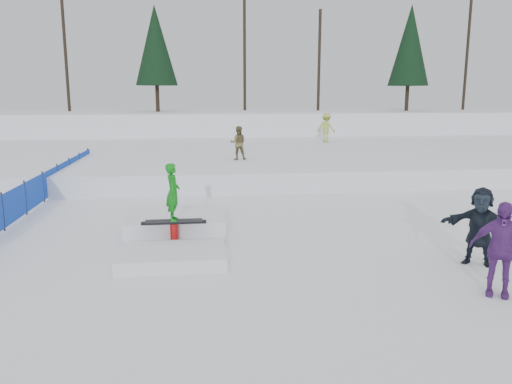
{
  "coord_description": "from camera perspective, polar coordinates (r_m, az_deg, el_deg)",
  "views": [
    {
      "loc": [
        -1.12,
        -11.43,
        3.77
      ],
      "look_at": [
        0.5,
        2.0,
        1.1
      ],
      "focal_mm": 35.0,
      "sensor_mm": 36.0,
      "label": 1
    }
  ],
  "objects": [
    {
      "name": "jib_rail_feature",
      "position": [
        13.21,
        -9.22,
        -4.2
      ],
      "size": [
        2.6,
        4.4,
        2.11
      ],
      "color": "white",
      "rests_on": "ground"
    },
    {
      "name": "treeline",
      "position": [
        40.54,
        3.67,
        16.36
      ],
      "size": [
        40.24,
        4.22,
        10.5
      ],
      "color": "black",
      "rests_on": "snow_berm"
    },
    {
      "name": "ground",
      "position": [
        12.09,
        -1.23,
        -7.01
      ],
      "size": [
        120.0,
        120.0,
        0.0
      ],
      "primitive_type": "plane",
      "color": "white"
    },
    {
      "name": "spectator_dark",
      "position": [
        12.16,
        24.22,
        -3.6
      ],
      "size": [
        1.63,
        1.36,
        1.76
      ],
      "primitive_type": "imported",
      "rotation": [
        0.0,
        0.0,
        -0.62
      ],
      "color": "black",
      "rests_on": "ground"
    },
    {
      "name": "walker_ygreen",
      "position": [
        31.43,
        8.03,
        7.29
      ],
      "size": [
        1.32,
        1.25,
        1.8
      ],
      "primitive_type": "imported",
      "rotation": [
        0.0,
        0.0,
        2.46
      ],
      "color": "#A4B941",
      "rests_on": "snow_midrise"
    },
    {
      "name": "snow_midrise",
      "position": [
        27.66,
        -4.52,
        4.14
      ],
      "size": [
        50.0,
        18.0,
        0.8
      ],
      "primitive_type": "cube",
      "color": "white",
      "rests_on": "ground"
    },
    {
      "name": "walker_olive",
      "position": [
        22.86,
        -2.05,
        5.62
      ],
      "size": [
        0.79,
        0.64,
        1.53
      ],
      "primitive_type": "imported",
      "rotation": [
        0.0,
        0.0,
        3.06
      ],
      "color": "brown",
      "rests_on": "snow_midrise"
    },
    {
      "name": "safety_fence",
      "position": [
        19.09,
        -23.14,
        0.55
      ],
      "size": [
        0.05,
        16.0,
        1.1
      ],
      "color": "#133DB7",
      "rests_on": "ground"
    },
    {
      "name": "spectator_purple",
      "position": [
        10.46,
        26.11,
        -5.87
      ],
      "size": [
        1.15,
        0.93,
        1.83
      ],
      "primitive_type": "imported",
      "rotation": [
        0.0,
        0.0,
        -0.54
      ],
      "color": "#5E2B7C",
      "rests_on": "ground"
    },
    {
      "name": "snow_berm",
      "position": [
        41.52,
        -5.37,
        7.58
      ],
      "size": [
        60.0,
        14.0,
        2.4
      ],
      "primitive_type": "cube",
      "color": "white",
      "rests_on": "ground"
    }
  ]
}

